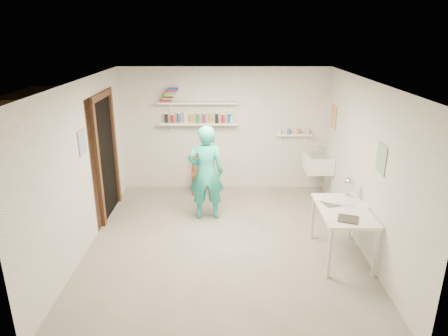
{
  "coord_description": "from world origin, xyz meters",
  "views": [
    {
      "loc": [
        0.0,
        -5.34,
        3.05
      ],
      "look_at": [
        0.0,
        0.4,
        1.05
      ],
      "focal_mm": 32.0,
      "sensor_mm": 36.0,
      "label": 1
    }
  ],
  "objects_px": {
    "man": "(206,173)",
    "wooden_chair": "(201,173)",
    "work_table": "(342,233)",
    "wall_clock": "(208,153)",
    "belfast_sink": "(318,163)",
    "desk_lamp": "(350,182)"
  },
  "relations": [
    {
      "from": "man",
      "to": "wooden_chair",
      "type": "bearing_deg",
      "value": -86.66
    },
    {
      "from": "man",
      "to": "work_table",
      "type": "xyz_separation_m",
      "value": [
        1.94,
        -1.25,
        -0.44
      ]
    },
    {
      "from": "man",
      "to": "wall_clock",
      "type": "distance_m",
      "value": 0.35
    },
    {
      "from": "belfast_sink",
      "to": "work_table",
      "type": "bearing_deg",
      "value": -93.0
    },
    {
      "from": "work_table",
      "to": "wooden_chair",
      "type": "bearing_deg",
      "value": 131.69
    },
    {
      "from": "man",
      "to": "work_table",
      "type": "bearing_deg",
      "value": 142.59
    },
    {
      "from": "man",
      "to": "desk_lamp",
      "type": "distance_m",
      "value": 2.27
    },
    {
      "from": "wooden_chair",
      "to": "belfast_sink",
      "type": "bearing_deg",
      "value": -9.68
    },
    {
      "from": "man",
      "to": "wall_clock",
      "type": "xyz_separation_m",
      "value": [
        0.02,
        0.22,
        0.27
      ]
    },
    {
      "from": "work_table",
      "to": "desk_lamp",
      "type": "bearing_deg",
      "value": 67.58
    },
    {
      "from": "man",
      "to": "wooden_chair",
      "type": "xyz_separation_m",
      "value": [
        -0.15,
        1.1,
        -0.41
      ]
    },
    {
      "from": "belfast_sink",
      "to": "desk_lamp",
      "type": "relative_size",
      "value": 4.34
    },
    {
      "from": "wall_clock",
      "to": "wooden_chair",
      "type": "bearing_deg",
      "value": 96.4
    },
    {
      "from": "belfast_sink",
      "to": "wooden_chair",
      "type": "xyz_separation_m",
      "value": [
        -2.2,
        0.25,
        -0.3
      ]
    },
    {
      "from": "wall_clock",
      "to": "wooden_chair",
      "type": "height_order",
      "value": "wall_clock"
    },
    {
      "from": "wall_clock",
      "to": "desk_lamp",
      "type": "distance_m",
      "value": 2.34
    },
    {
      "from": "belfast_sink",
      "to": "desk_lamp",
      "type": "xyz_separation_m",
      "value": [
        0.07,
        -1.66,
        0.26
      ]
    },
    {
      "from": "man",
      "to": "desk_lamp",
      "type": "relative_size",
      "value": 11.68
    },
    {
      "from": "wall_clock",
      "to": "work_table",
      "type": "xyz_separation_m",
      "value": [
        1.92,
        -1.47,
        -0.71
      ]
    },
    {
      "from": "wall_clock",
      "to": "wooden_chair",
      "type": "distance_m",
      "value": 1.12
    },
    {
      "from": "wall_clock",
      "to": "wooden_chair",
      "type": "xyz_separation_m",
      "value": [
        -0.17,
        0.88,
        -0.68
      ]
    },
    {
      "from": "wooden_chair",
      "to": "work_table",
      "type": "xyz_separation_m",
      "value": [
        2.09,
        -2.34,
        -0.03
      ]
    }
  ]
}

